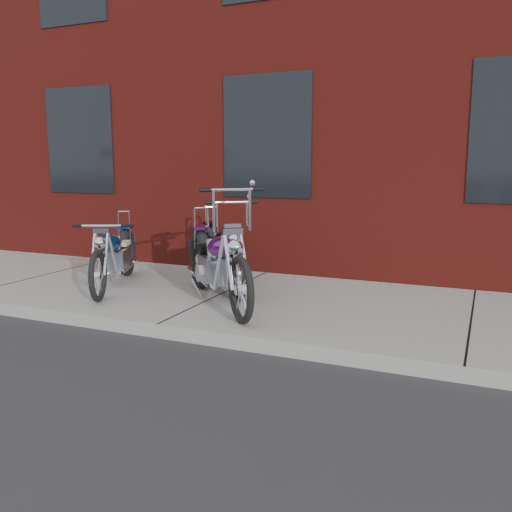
% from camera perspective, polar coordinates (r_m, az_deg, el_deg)
% --- Properties ---
extents(ground, '(120.00, 120.00, 0.00)m').
position_cam_1_polar(ground, '(5.81, -10.37, -8.51)').
color(ground, '#2D2C32').
rests_on(ground, ground).
extents(sidewalk, '(22.00, 3.00, 0.15)m').
position_cam_1_polar(sidewalk, '(7.03, -3.59, -4.54)').
color(sidewalk, '#9A9794').
rests_on(sidewalk, ground).
extents(building_brick, '(22.00, 10.00, 8.00)m').
position_cam_1_polar(building_brick, '(13.14, 9.94, 19.14)').
color(building_brick, maroon).
rests_on(building_brick, ground).
extents(chopper_purple, '(1.79, 1.91, 1.40)m').
position_cam_1_polar(chopper_purple, '(6.49, -4.18, -0.99)').
color(chopper_purple, black).
rests_on(chopper_purple, sidewalk).
extents(chopper_blue, '(1.01, 2.08, 0.97)m').
position_cam_1_polar(chopper_blue, '(7.58, -14.64, -0.12)').
color(chopper_blue, black).
rests_on(chopper_blue, sidewalk).
extents(chopper_third, '(1.59, 1.91, 1.21)m').
position_cam_1_polar(chopper_third, '(7.39, -3.60, 0.13)').
color(chopper_third, black).
rests_on(chopper_third, sidewalk).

